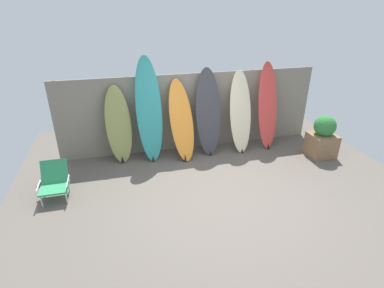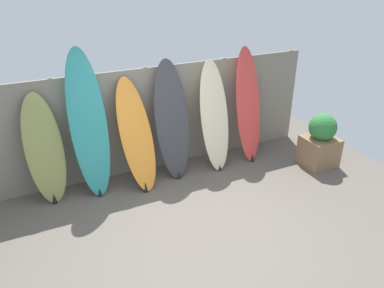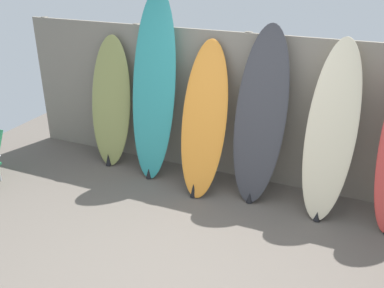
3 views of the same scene
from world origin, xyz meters
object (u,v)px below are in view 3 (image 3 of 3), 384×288
surfboard_teal_1 (154,89)px  surfboard_cream_4 (331,133)px  surfboard_orange_2 (204,120)px  surfboard_charcoal_3 (260,117)px  surfboard_olive_0 (111,103)px

surfboard_teal_1 → surfboard_cream_4: size_ratio=1.21×
surfboard_cream_4 → surfboard_orange_2: bearing=-179.4°
surfboard_teal_1 → surfboard_cream_4: surfboard_teal_1 is taller
surfboard_teal_1 → surfboard_charcoal_3: 1.34m
surfboard_orange_2 → surfboard_charcoal_3: surfboard_charcoal_3 is taller
surfboard_teal_1 → surfboard_olive_0: bearing=175.5°
surfboard_charcoal_3 → surfboard_olive_0: bearing=177.9°
surfboard_teal_1 → surfboard_orange_2: bearing=-7.3°
surfboard_olive_0 → surfboard_cream_4: surfboard_cream_4 is taller
surfboard_cream_4 → surfboard_teal_1: bearing=178.0°
surfboard_teal_1 → surfboard_charcoal_3: surfboard_teal_1 is taller
surfboard_charcoal_3 → surfboard_cream_4: (0.76, -0.05, -0.04)m
surfboard_olive_0 → surfboard_orange_2: 1.36m
surfboard_orange_2 → surfboard_charcoal_3: size_ratio=0.89×
surfboard_olive_0 → surfboard_teal_1: 0.73m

